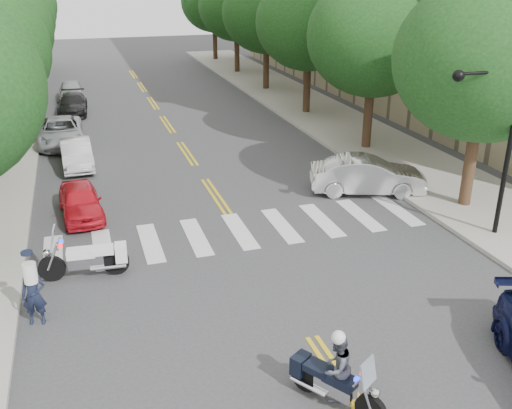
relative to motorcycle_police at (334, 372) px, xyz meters
name	(u,v)px	position (x,y,z in m)	size (l,w,h in m)	color
ground	(312,337)	(0.49, 2.28, -0.81)	(140.00, 140.00, 0.00)	#38383A
sidewalk_right	(316,112)	(9.99, 24.28, -0.74)	(5.00, 60.00, 0.15)	#9E9991
tree_l_3	(3,19)	(-8.31, 32.28, 4.74)	(6.40, 6.40, 8.45)	#382316
tree_l_4	(12,11)	(-8.31, 40.28, 4.74)	(6.40, 6.40, 8.45)	#382316
tree_l_5	(19,5)	(-8.31, 48.28, 4.74)	(6.40, 6.40, 8.45)	#382316
tree_r_0	(486,60)	(9.29, 8.28, 4.74)	(6.40, 6.40, 8.45)	#382316
tree_r_1	(374,36)	(9.29, 16.28, 4.74)	(6.40, 6.40, 8.45)	#382316
tree_r_2	(309,22)	(9.29, 24.28, 4.74)	(6.40, 6.40, 8.45)	#382316
tree_r_3	(266,13)	(9.29, 32.28, 4.74)	(6.40, 6.40, 8.45)	#382316
tree_r_4	(236,6)	(9.29, 40.28, 4.74)	(6.40, 6.40, 8.45)	#382316
tree_r_5	(214,2)	(9.29, 48.28, 4.74)	(6.40, 6.40, 8.45)	#382316
traffic_signal_pole	(500,131)	(8.21, 5.77, 2.91)	(2.82, 0.42, 6.00)	black
motorcycle_police	(334,372)	(0.00, 0.00, 0.00)	(1.44, 2.00, 1.82)	black
motorcycle_parked	(92,258)	(-4.52, 7.08, -0.23)	(2.61, 0.69, 1.68)	black
officer_standing	(34,295)	(-6.01, 4.99, 0.02)	(0.61, 0.40, 1.66)	#161C31
convertible	(367,175)	(6.43, 10.78, -0.06)	(1.59, 4.56, 1.50)	#B9B9BB
parked_car_a	(80,201)	(-4.71, 11.78, -0.21)	(1.42, 3.53, 1.20)	red
parked_car_b	(77,154)	(-4.71, 17.75, -0.19)	(1.32, 3.79, 1.25)	silver
parked_car_c	(61,132)	(-5.40, 21.80, -0.14)	(2.24, 4.85, 1.35)	#A6AAAE
parked_car_d	(73,104)	(-4.71, 28.75, -0.19)	(1.73, 4.26, 1.23)	black
parked_car_e	(71,91)	(-4.71, 32.72, -0.13)	(1.62, 4.02, 1.37)	#AAAAAF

